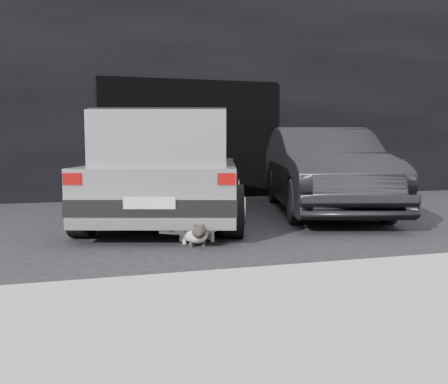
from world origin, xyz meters
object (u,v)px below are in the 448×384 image
object	(u,v)px
silver_hatchback	(171,163)
cat_white	(200,225)
second_car	(323,170)
cat_siamese	(196,233)

from	to	relation	value
silver_hatchback	cat_white	world-z (taller)	silver_hatchback
second_car	cat_siamese	distance (m)	3.51
cat_siamese	cat_white	world-z (taller)	cat_white
silver_hatchback	cat_white	size ratio (longest dim) A/B	5.51
cat_siamese	cat_white	bearing A→B (deg)	-114.13
silver_hatchback	cat_white	distance (m)	1.95
silver_hatchback	cat_siamese	xyz separation A→B (m)	(-0.03, -1.98, -0.76)
second_car	cat_white	world-z (taller)	second_car
second_car	silver_hatchback	bearing A→B (deg)	-162.55
silver_hatchback	cat_white	xyz separation A→B (m)	(0.06, -1.81, -0.70)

